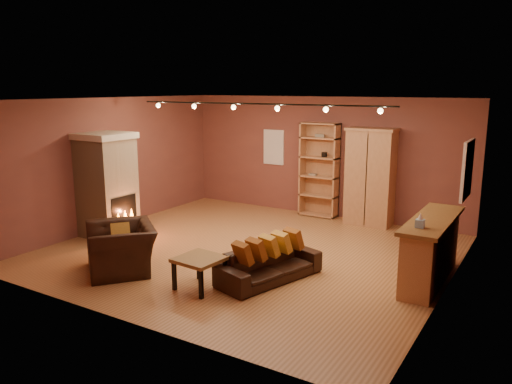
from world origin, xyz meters
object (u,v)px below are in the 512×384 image
Objects in this scene: armoire at (370,177)px; bar_counter at (431,249)px; fireplace at (107,185)px; loveseat at (269,258)px; coffee_table at (200,262)px; armchair at (121,240)px; bookcase at (320,169)px.

armoire is 3.38m from bar_counter.
loveseat is at bearing -5.91° from fireplace.
fireplace is at bearing 159.10° from coffee_table.
bar_counter is (1.92, -2.72, -0.56)m from armoire.
armoire is 4.07m from loveseat.
armchair is 2.02× the size of coffee_table.
armoire is at bearing 13.07° from loveseat.
armoire reaches higher than armchair.
armchair is at bearing 128.69° from loveseat.
bar_counter is at bearing 64.39° from armchair.
armchair is (-1.30, -5.08, -0.60)m from bookcase.
armoire is (4.32, 3.58, 0.02)m from fireplace.
armchair is at bearing -104.38° from bookcase.
loveseat is (1.00, -4.15, -0.76)m from bookcase.
fireplace is at bearing 100.93° from loveseat.
fireplace is at bearing -129.25° from bookcase.
bookcase reaches higher than bar_counter.
bookcase is at bearing 172.97° from armoire.
armoire reaches higher than coffee_table.
bookcase is 4.34m from bar_counter.
loveseat is at bearing -149.77° from bar_counter.
armoire is at bearing -7.03° from bookcase.
armoire is at bearing 78.43° from coffee_table.
armchair is at bearing -37.55° from fireplace.
loveseat is at bearing -93.77° from armoire.
bar_counter reaches higher than loveseat.
armoire is (1.27, -0.16, -0.04)m from bookcase.
bookcase is (3.05, 3.73, 0.06)m from fireplace.
bar_counter is at bearing -42.93° from loveseat.
bar_counter is 1.17× the size of loveseat.
fireplace is at bearing -172.20° from bar_counter.
bar_counter is at bearing 36.08° from coffee_table.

